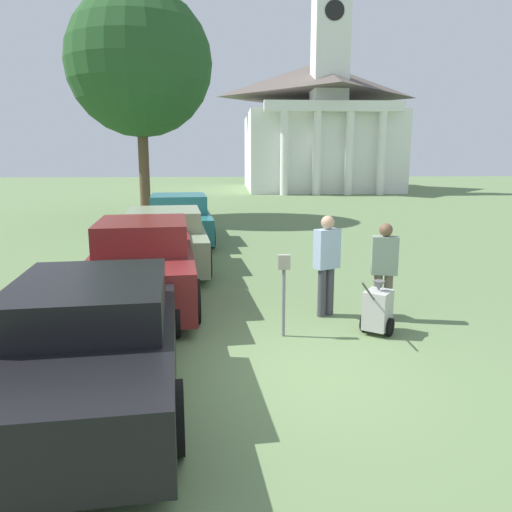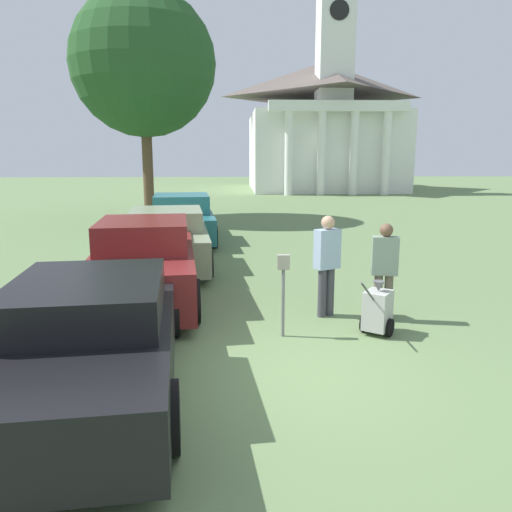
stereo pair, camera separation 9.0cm
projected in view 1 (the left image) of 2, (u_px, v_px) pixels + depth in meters
ground_plane at (287, 375)px, 6.31m from camera, size 120.00×120.00×0.00m
parked_car_black at (95, 335)px, 5.85m from camera, size 2.37×5.12×1.37m
parked_car_maroon at (144, 264)px, 9.36m from camera, size 2.29×4.83×1.57m
parked_car_sage at (165, 239)px, 12.48m from camera, size 2.46×5.12×1.43m
parked_car_teal at (179, 219)px, 16.18m from camera, size 2.45×5.14×1.50m
parking_meter at (284, 280)px, 7.48m from camera, size 0.18×0.09×1.27m
person_worker at (327, 259)px, 8.44m from camera, size 0.47×0.38×1.74m
person_supervisor at (384, 266)px, 8.21m from camera, size 0.46×0.30×1.64m
equipment_cart at (378, 310)px, 7.70m from camera, size 0.73×0.92×1.00m
church at (318, 123)px, 40.27m from camera, size 11.58×13.32×19.79m
shade_tree at (140, 64)px, 20.46m from camera, size 5.96×5.96×9.42m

